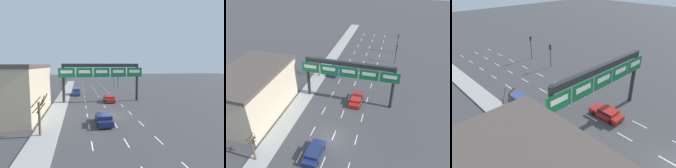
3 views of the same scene
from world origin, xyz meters
The scene contains 12 objects.
ground_plane centered at (0.00, 0.00, 0.00)m, with size 220.00×220.00×0.00m, color #3D3D3F.
sidewalk_left centered at (-8.00, 0.00, 0.07)m, with size 2.80×110.00×0.15m.
lane_dashes centered at (0.00, 13.50, 0.01)m, with size 6.72×67.00×0.01m.
sign_gantry centered at (0.00, 9.93, 5.92)m, with size 16.57×0.70×7.66m.
building_near centered at (-14.16, 3.17, 3.77)m, with size 8.90×14.47×7.52m.
car_navy centered at (-1.41, -3.36, 0.72)m, with size 1.94×4.30×1.34m.
suv_blue centered at (-5.16, 19.15, 0.96)m, with size 1.81×4.42×1.74m.
car_red centered at (1.54, 9.75, 0.69)m, with size 1.93×4.33×1.27m.
traffic_light_near_gantry centered at (7.24, 27.62, 3.21)m, with size 0.30×0.35×4.48m.
traffic_light_mid_block centered at (7.26, 34.04, 3.44)m, with size 0.30×0.35×4.82m.
tree_bare_closest centered at (-8.03, 17.00, 2.52)m, with size 1.82×1.89×4.80m.
tree_bare_second centered at (-8.47, -5.78, 2.37)m, with size 1.76×1.08×4.39m.
Camera 1 is at (-4.33, -24.50, 7.50)m, focal length 28.00 mm.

